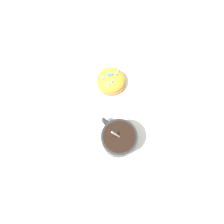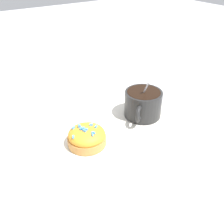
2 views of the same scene
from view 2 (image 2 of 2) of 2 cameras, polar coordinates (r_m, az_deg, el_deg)
The scene contains 4 objects.
ground_plane at distance 0.60m, azimuth 0.89°, elevation -3.62°, with size 3.00×3.00×0.00m, color #B2B2B7.
paper_napkin at distance 0.60m, azimuth 0.89°, elevation -3.51°, with size 0.35×0.34×0.00m.
coffee_cup at distance 0.63m, azimuth 6.76°, elevation 2.00°, with size 0.10×0.09×0.10m.
frosted_pastry at distance 0.55m, azimuth -5.53°, elevation -5.34°, with size 0.08×0.08×0.04m.
Camera 2 is at (-0.28, -0.40, 0.35)m, focal length 42.00 mm.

